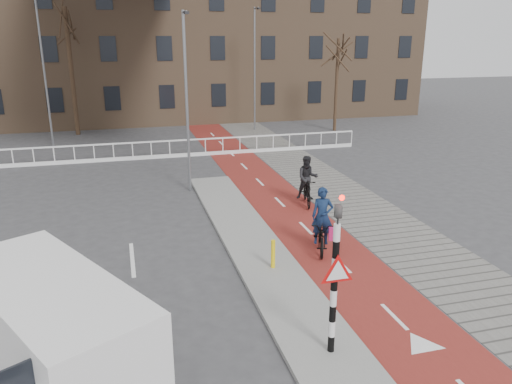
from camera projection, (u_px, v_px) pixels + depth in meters
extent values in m
plane|color=#38383A|center=(321.00, 305.00, 12.60)|extent=(120.00, 120.00, 0.00)
cube|color=maroon|center=(266.00, 188.00, 22.17)|extent=(2.50, 60.00, 0.01)
cube|color=slate|center=(324.00, 183.00, 22.88)|extent=(3.00, 60.00, 0.01)
cube|color=gray|center=(253.00, 244.00, 16.08)|extent=(1.80, 16.00, 0.12)
cylinder|color=black|center=(334.00, 290.00, 10.14)|extent=(0.14, 0.14, 2.88)
imported|color=black|center=(338.00, 204.00, 9.59)|extent=(0.13, 0.16, 0.80)
cylinder|color=#FF0C05|center=(342.00, 198.00, 9.40)|extent=(0.11, 0.02, 0.11)
cylinder|color=yellow|center=(273.00, 254.00, 14.24)|extent=(0.12, 0.12, 0.84)
imported|color=black|center=(322.00, 235.00, 15.64)|extent=(1.32, 2.10, 1.04)
imported|color=#102140|center=(322.00, 216.00, 15.45)|extent=(0.77, 0.63, 1.82)
cube|color=#BA1A5B|center=(334.00, 234.00, 15.15)|extent=(0.37, 0.30, 0.39)
imported|color=black|center=(307.00, 191.00, 19.88)|extent=(0.93, 1.92, 1.11)
imported|color=black|center=(307.00, 178.00, 19.71)|extent=(0.98, 0.84, 1.75)
cube|color=white|center=(52.00, 329.00, 9.49)|extent=(4.23, 5.42, 2.03)
cube|color=#1D8638|center=(108.00, 326.00, 9.78)|extent=(1.59, 2.85, 0.55)
cylinder|color=black|center=(62.00, 315.00, 11.48)|extent=(0.57, 0.74, 0.71)
cube|color=silver|center=(113.00, 144.00, 26.69)|extent=(28.00, 0.08, 0.08)
cube|color=silver|center=(114.00, 159.00, 26.95)|extent=(28.00, 0.10, 0.20)
cube|color=#7F6047|center=(134.00, 42.00, 39.47)|extent=(46.00, 10.00, 12.00)
cylinder|color=#322316|center=(72.00, 73.00, 32.96)|extent=(0.30, 0.30, 8.25)
cylinder|color=#322316|center=(336.00, 86.00, 34.67)|extent=(0.22, 0.22, 6.31)
cylinder|color=slate|center=(187.00, 105.00, 20.74)|extent=(0.12, 0.12, 7.47)
cylinder|color=slate|center=(45.00, 75.00, 28.91)|extent=(0.12, 0.12, 8.65)
cylinder|color=slate|center=(255.00, 70.00, 34.77)|extent=(0.12, 0.12, 8.33)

